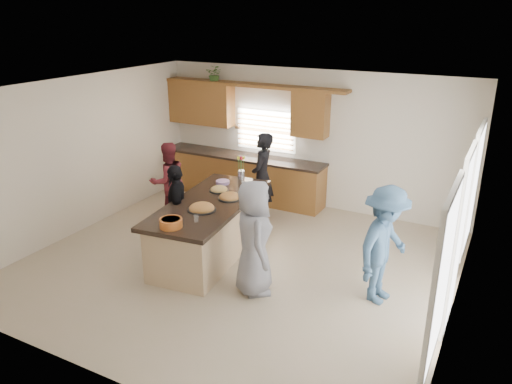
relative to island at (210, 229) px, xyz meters
The scene contains 18 objects.
floor 0.73m from the island, ahead, with size 6.50×6.50×0.00m, color tan.
room_shell 1.56m from the island, ahead, with size 6.52×6.02×2.81m.
back_cabinetry 2.83m from the island, 108.70° to the left, with size 4.08×0.66×2.46m.
right_wall_glazing 3.90m from the island, ahead, with size 0.06×4.00×2.25m.
island is the anchor object (origin of this frame).
platter_front 0.65m from the island, 74.62° to the right, with size 0.44×0.44×0.18m.
platter_mid 0.63m from the island, 48.15° to the left, with size 0.39×0.39×0.16m.
platter_back 0.72m from the island, 103.28° to the left, with size 0.33×0.33×0.13m.
salad_bowl 1.25m from the island, 86.66° to the right, with size 0.33×0.33×0.13m.
clear_cup 0.99m from the island, 70.42° to the right, with size 0.07×0.07×0.10m, color white.
plate_stack 1.03m from the island, 107.22° to the left, with size 0.24×0.24×0.05m, color #AC83BF.
flower_vase 1.43m from the island, 94.56° to the left, with size 0.14×0.14×0.43m.
potted_plant 3.81m from the island, 119.72° to the left, with size 0.34×0.30×0.38m, color #477B31.
woman_left_back 1.80m from the island, 87.81° to the left, with size 0.63×0.41×1.72m, color black.
woman_left_mid 1.83m from the island, 148.78° to the left, with size 0.74×0.58×1.53m, color maroon.
woman_left_front 0.67m from the island, behind, with size 0.89×0.37×1.51m, color black.
woman_right_back 2.90m from the island, ahead, with size 1.10×0.63×1.71m, color #345372.
woman_right_front 1.42m from the island, 30.07° to the right, with size 0.83×0.54×1.70m, color gray.
Camera 1 is at (3.61, -6.22, 3.89)m, focal length 35.00 mm.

